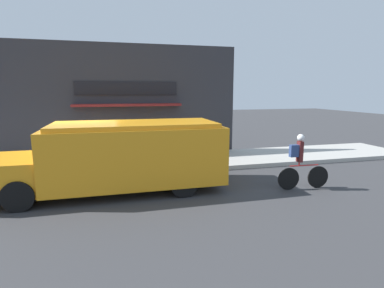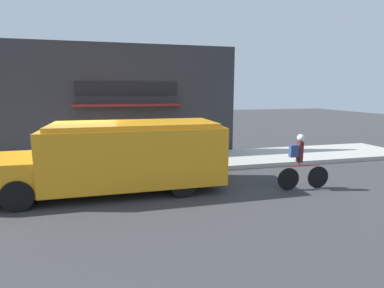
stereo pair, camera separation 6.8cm
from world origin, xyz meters
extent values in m
plane|color=#38383A|center=(0.00, 0.00, 0.00)|extent=(70.00, 70.00, 0.00)
cube|color=#ADAAA3|center=(0.00, 1.49, 0.09)|extent=(28.00, 2.98, 0.17)
cube|color=#2D2D33|center=(0.00, 3.18, 2.46)|extent=(13.23, 0.18, 4.91)
cube|color=black|center=(1.76, 3.07, 3.05)|extent=(4.27, 0.05, 0.56)
cube|color=maroon|center=(1.76, 2.80, 2.35)|extent=(4.48, 0.58, 0.10)
cube|color=orange|center=(1.76, -1.42, 1.09)|extent=(5.00, 2.16, 1.63)
cube|color=orange|center=(-1.59, -1.43, 0.72)|extent=(1.72, 1.98, 0.90)
cube|color=orange|center=(1.76, -1.42, 1.97)|extent=(4.60, 1.99, 0.12)
cube|color=red|center=(0.38, -0.10, 1.17)|extent=(0.03, 0.44, 0.44)
cylinder|color=black|center=(-1.18, -0.52, 0.39)|extent=(0.78, 0.26, 0.78)
cylinder|color=black|center=(-1.17, -2.34, 0.39)|extent=(0.78, 0.26, 0.78)
cylinder|color=black|center=(2.98, -0.50, 0.39)|extent=(0.78, 0.26, 0.78)
cylinder|color=black|center=(2.99, -2.33, 0.39)|extent=(0.78, 0.26, 0.78)
cylinder|color=black|center=(7.13, -2.59, 0.34)|extent=(0.68, 0.07, 0.67)
cylinder|color=black|center=(6.16, -2.54, 0.34)|extent=(0.68, 0.07, 0.67)
cylinder|color=red|center=(6.64, -2.56, 0.72)|extent=(0.93, 0.08, 0.04)
cylinder|color=red|center=(6.47, -2.56, 0.78)|extent=(0.04, 0.04, 0.12)
cube|color=#561E1E|center=(6.47, -2.56, 1.15)|extent=(0.13, 0.21, 0.62)
sphere|color=white|center=(6.47, -2.56, 1.57)|extent=(0.21, 0.21, 0.21)
cube|color=navy|center=(6.28, -2.55, 1.18)|extent=(0.27, 0.15, 0.36)
cylinder|color=#38383D|center=(1.98, 2.38, 0.53)|extent=(0.59, 0.59, 0.71)
cylinder|color=black|center=(1.98, 2.38, 0.90)|extent=(0.60, 0.60, 0.04)
camera|label=1|loc=(1.21, -10.17, 2.91)|focal=28.00mm
camera|label=2|loc=(1.27, -10.19, 2.91)|focal=28.00mm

